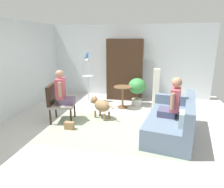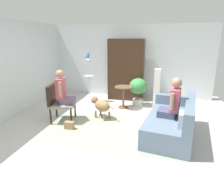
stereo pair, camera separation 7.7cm
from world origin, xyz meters
TOP-DOWN VIEW (x-y plane):
  - ground_plane at (0.00, 0.00)m, footprint 6.60×6.60m
  - back_wall at (0.00, 2.81)m, footprint 5.92×0.12m
  - left_wall at (-2.72, 0.30)m, footprint 0.12×6.10m
  - area_rug at (0.13, -0.22)m, footprint 3.07×1.86m
  - couch at (1.45, -0.12)m, footprint 1.22×1.96m
  - armchair at (-1.35, 0.05)m, footprint 0.72×0.73m
  - person_on_couch at (1.41, -0.14)m, footprint 0.49×0.56m
  - person_on_armchair at (-1.20, 0.08)m, footprint 0.48×0.50m
  - round_end_table at (0.11, 1.37)m, footprint 0.54×0.54m
  - dog at (-0.32, 0.45)m, footprint 0.72×0.51m
  - bird_cage_stand at (-1.09, 1.75)m, footprint 0.39×0.39m
  - parrot at (-1.10, 1.75)m, footprint 0.17×0.10m
  - potted_plant at (0.52, 1.72)m, footprint 0.55×0.55m
  - column_lamp at (1.08, 1.40)m, footprint 0.20×0.20m
  - armoire_cabinet at (0.03, 2.40)m, footprint 1.19×0.56m
  - handbag at (-0.88, -0.36)m, footprint 0.22×0.12m

SIDE VIEW (x-z plane):
  - ground_plane at x=0.00m, z-range 0.00..0.00m
  - area_rug at x=0.13m, z-range 0.00..0.01m
  - handbag at x=-0.88m, z-range 0.00..0.18m
  - couch at x=1.45m, z-range -0.13..0.72m
  - dog at x=-0.32m, z-range 0.07..0.64m
  - round_end_table at x=0.11m, z-range 0.11..0.78m
  - potted_plant at x=0.52m, z-range 0.12..0.99m
  - armchair at x=-1.35m, z-range 0.08..1.03m
  - column_lamp at x=1.08m, z-range -0.01..1.22m
  - bird_cage_stand at x=-1.09m, z-range 0.00..1.45m
  - person_on_couch at x=1.41m, z-range 0.35..1.20m
  - person_on_armchair at x=-1.20m, z-range 0.38..1.23m
  - armoire_cabinet at x=0.03m, z-range 0.00..2.05m
  - back_wall at x=0.00m, z-range 0.00..2.53m
  - left_wall at x=-2.72m, z-range 0.00..2.53m
  - parrot at x=-1.10m, z-range 1.44..1.62m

